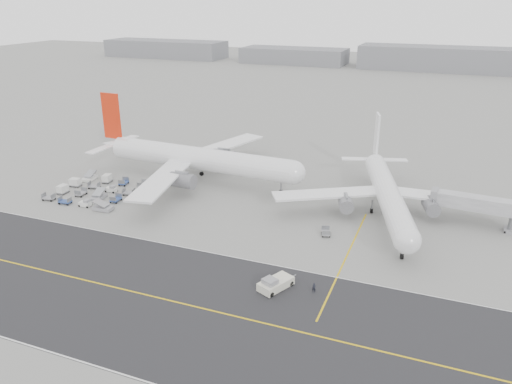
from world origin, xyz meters
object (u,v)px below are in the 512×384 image
at_px(jet_bridge, 475,205).
at_px(airliner_a, 195,158).
at_px(airliner_b, 387,193).
at_px(ground_crew_a, 314,288).
at_px(pushback_tug, 275,284).

bearing_deg(jet_bridge, airliner_a, -178.42).
bearing_deg(jet_bridge, airliner_b, -173.28).
bearing_deg(airliner_a, ground_crew_a, -130.17).
bearing_deg(pushback_tug, airliner_a, 156.08).
relative_size(airliner_a, airliner_b, 1.21).
distance_m(jet_bridge, ground_crew_a, 42.11).
height_order(airliner_a, ground_crew_a, airliner_a).
relative_size(airliner_a, ground_crew_a, 34.22).
bearing_deg(pushback_tug, airliner_b, 96.05).
distance_m(airliner_b, ground_crew_a, 35.24).
xyz_separation_m(airliner_b, jet_bridge, (16.90, 0.67, -0.36)).
xyz_separation_m(airliner_b, pushback_tug, (-11.95, -35.62, -3.93)).
bearing_deg(pushback_tug, ground_crew_a, 35.21).
relative_size(airliner_a, pushback_tug, 7.59).
relative_size(jet_bridge, ground_crew_a, 10.21).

